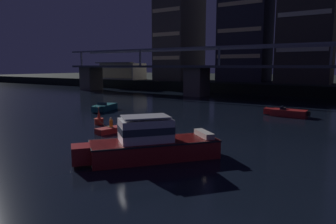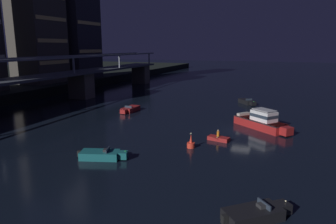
# 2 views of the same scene
# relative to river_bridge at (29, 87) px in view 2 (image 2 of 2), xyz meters

# --- Properties ---
(ground_plane) EXTENTS (400.00, 400.00, 0.00)m
(ground_plane) POSITION_rel_river_bridge_xyz_m (-0.00, -36.90, -4.29)
(ground_plane) COLOR black
(river_bridge) EXTENTS (94.74, 6.40, 9.38)m
(river_bridge) POSITION_rel_river_bridge_xyz_m (0.00, 0.00, 0.00)
(river_bridge) COLOR #605B51
(river_bridge) RESTS_ON ground
(tower_east_tall) EXTENTS (11.14, 9.30, 26.67)m
(tower_east_tall) POSITION_rel_river_bridge_xyz_m (20.50, 16.47, 11.10)
(tower_east_tall) COLOR #423D38
(tower_east_tall) RESTS_ON far_riverbank
(tower_east_low) EXTENTS (11.48, 9.11, 39.21)m
(tower_east_low) POSITION_rel_river_bridge_xyz_m (34.27, 15.23, 17.36)
(tower_east_low) COLOR #282833
(tower_east_low) RESTS_ON far_riverbank
(cabin_cruiser_near_left) EXTENTS (7.40, 8.36, 2.79)m
(cabin_cruiser_near_left) POSITION_rel_river_bridge_xyz_m (2.65, -39.31, -3.24)
(cabin_cruiser_near_left) COLOR maroon
(cabin_cruiser_near_left) RESTS_ON ground
(speedboat_near_center) EXTENTS (4.70, 3.97, 1.16)m
(speedboat_near_center) POSITION_rel_river_bridge_xyz_m (21.08, -35.12, -3.87)
(speedboat_near_center) COLOR black
(speedboat_near_center) RESTS_ON ground
(speedboat_near_right) EXTENTS (2.87, 5.16, 1.16)m
(speedboat_near_right) POSITION_rel_river_bridge_xyz_m (-15.46, -24.94, -3.87)
(speedboat_near_right) COLOR #196066
(speedboat_near_right) RESTS_ON ground
(speedboat_mid_left) EXTENTS (4.22, 4.53, 1.16)m
(speedboat_mid_left) POSITION_rel_river_bridge_xyz_m (-21.34, -40.77, -3.87)
(speedboat_mid_left) COLOR black
(speedboat_mid_left) RESTS_ON ground
(speedboat_mid_center) EXTENTS (5.21, 1.90, 1.16)m
(speedboat_mid_center) POSITION_rel_river_bridge_xyz_m (6.04, -16.70, -3.87)
(speedboat_mid_center) COLOR maroon
(speedboat_mid_center) RESTS_ON ground
(channel_buoy) EXTENTS (0.90, 0.90, 1.76)m
(channel_buoy) POSITION_rel_river_bridge_xyz_m (-8.84, -32.45, -3.81)
(channel_buoy) COLOR red
(channel_buoy) RESTS_ON ground
(dinghy_with_paddler) EXTENTS (2.58, 2.77, 1.36)m
(dinghy_with_paddler) POSITION_rel_river_bridge_xyz_m (-5.02, -34.84, -4.01)
(dinghy_with_paddler) COLOR maroon
(dinghy_with_paddler) RESTS_ON ground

